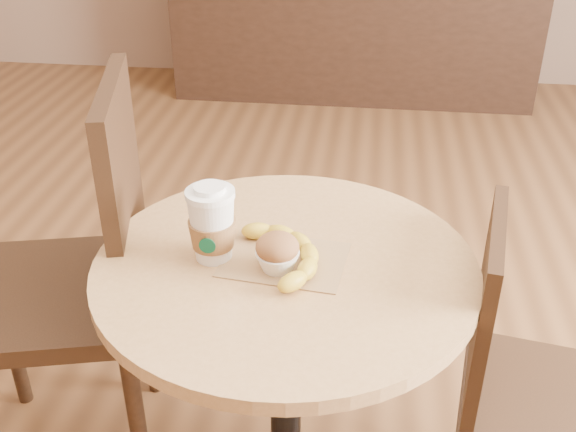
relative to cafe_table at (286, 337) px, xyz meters
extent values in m
cylinder|color=black|center=(0.00, 0.00, -0.18)|extent=(0.07, 0.07, 0.72)
cylinder|color=tan|center=(0.00, 0.00, 0.18)|extent=(0.77, 0.77, 0.03)
cube|color=#301E10|center=(-0.59, 0.13, -0.04)|extent=(0.55, 0.55, 0.05)
cylinder|color=#301E10|center=(-0.83, 0.27, -0.30)|extent=(0.04, 0.04, 0.51)
cylinder|color=#301E10|center=(-0.45, 0.36, -0.30)|extent=(0.04, 0.04, 0.51)
cylinder|color=#301E10|center=(-0.36, -0.01, -0.30)|extent=(0.04, 0.04, 0.51)
cube|color=#301E10|center=(-0.39, 0.18, 0.24)|extent=(0.14, 0.43, 0.48)
cube|color=#301E10|center=(0.57, 0.02, -0.14)|extent=(0.42, 0.42, 0.04)
cylinder|color=#301E10|center=(0.45, 0.20, -0.35)|extent=(0.03, 0.03, 0.41)
cube|color=#301E10|center=(0.41, 0.05, 0.09)|extent=(0.09, 0.35, 0.38)
cube|color=black|center=(0.02, 3.16, -0.06)|extent=(2.20, 0.60, 1.00)
cube|color=#99734A|center=(0.00, 0.00, 0.20)|extent=(0.26, 0.21, 0.00)
cylinder|color=white|center=(-0.14, 0.00, 0.34)|extent=(0.10, 0.10, 0.01)
cylinder|color=white|center=(-0.14, 0.00, 0.35)|extent=(0.06, 0.06, 0.01)
cylinder|color=#064428|center=(-0.14, -0.05, 0.25)|extent=(0.03, 0.00, 0.03)
ellipsoid|color=brown|center=(-0.01, -0.03, 0.25)|extent=(0.08, 0.08, 0.05)
ellipsoid|color=beige|center=(-0.01, -0.03, 0.26)|extent=(0.03, 0.03, 0.02)
camera|label=1|loc=(0.15, -1.10, 0.94)|focal=42.00mm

